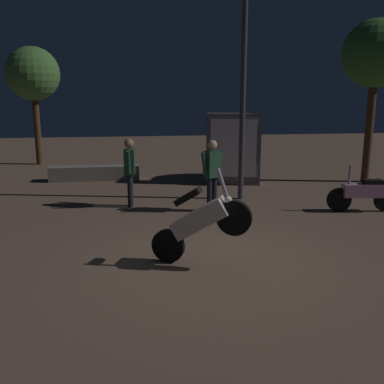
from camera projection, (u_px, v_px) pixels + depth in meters
ground_plane at (218, 261)px, 7.40m from camera, size 40.00×40.00×0.00m
motorcycle_white_foreground at (200, 222)px, 7.04m from camera, size 1.54×0.81×1.63m
motorcycle_pink_parked_left at (363, 193)px, 10.27m from camera, size 1.66×0.42×1.11m
person_rider_beside at (130, 167)px, 10.59m from camera, size 0.27×0.67×1.66m
person_bystander_far at (212, 169)px, 10.18m from camera, size 0.61×0.43×1.68m
streetlamp_near at (244, 66)px, 10.81m from camera, size 0.36×0.36×5.31m
tree_left_bg at (33, 75)px, 16.09m from camera, size 1.93×1.93×4.30m
tree_center_bg at (376, 55)px, 12.84m from camera, size 1.96×1.96×4.78m
kiosk_billboard at (233, 149)px, 13.19m from camera, size 1.67×0.86×2.10m
planter_wall_low at (95, 173)px, 13.86m from camera, size 2.77×0.50×0.45m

